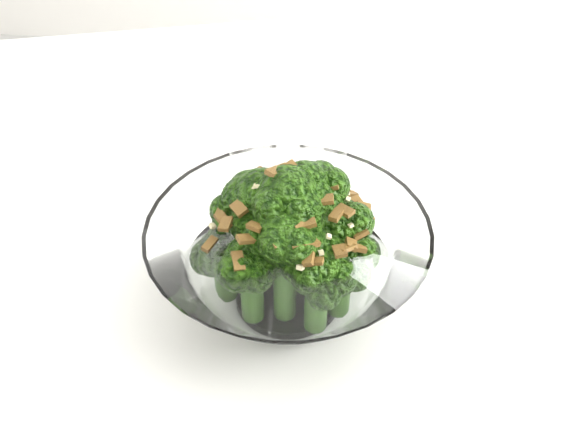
{
  "coord_description": "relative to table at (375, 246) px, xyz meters",
  "views": [
    {
      "loc": [
        -0.17,
        -0.54,
        1.13
      ],
      "look_at": [
        -0.2,
        -0.2,
        0.84
      ],
      "focal_mm": 40.0,
      "sensor_mm": 36.0,
      "label": 1
    }
  ],
  "objects": [
    {
      "name": "table",
      "position": [
        0.0,
        0.0,
        0.0
      ],
      "size": [
        1.37,
        1.1,
        0.75
      ],
      "color": "white",
      "rests_on": "ground"
    },
    {
      "name": "broccoli_dish",
      "position": [
        -0.07,
        -0.14,
        0.12
      ],
      "size": [
        0.2,
        0.2,
        0.13
      ],
      "color": "white",
      "rests_on": "table"
    }
  ]
}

